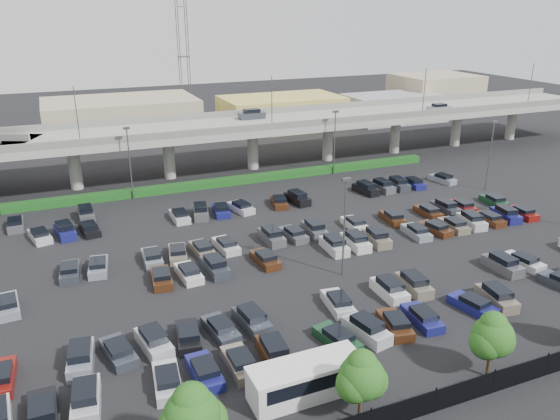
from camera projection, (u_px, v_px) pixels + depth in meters
name	position (u px, v px, depth m)	size (l,w,h in m)	color
ground	(308.00, 245.00, 62.33)	(280.00, 280.00, 0.00)	black
overpass	(222.00, 130.00, 87.45)	(150.00, 13.00, 15.80)	gray
hedge	(238.00, 180.00, 83.74)	(66.00, 1.60, 1.10)	#113D13
fence	(482.00, 386.00, 37.81)	(70.00, 0.10, 2.00)	black
tree_row	(480.00, 340.00, 38.44)	(65.07, 3.66, 5.94)	#332316
shuttle_bus	(306.00, 378.00, 37.84)	(8.18, 2.88, 2.62)	silver
parked_cars	(323.00, 253.00, 58.74)	(62.93, 41.57, 1.67)	silver
light_poles	(268.00, 193.00, 60.38)	(66.90, 48.38, 10.30)	#49484D
distant_buildings	(238.00, 113.00, 118.89)	(138.00, 24.00, 9.00)	gray
comm_tower	(183.00, 54.00, 122.23)	(2.40, 2.40, 30.00)	#49484D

